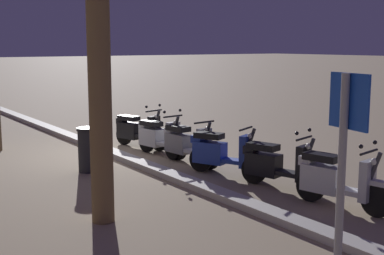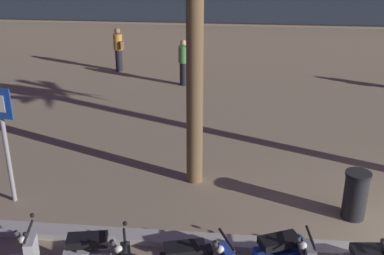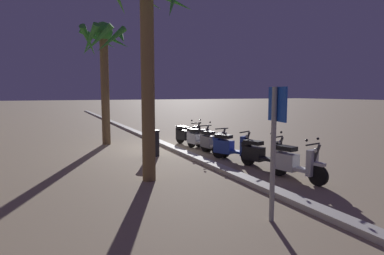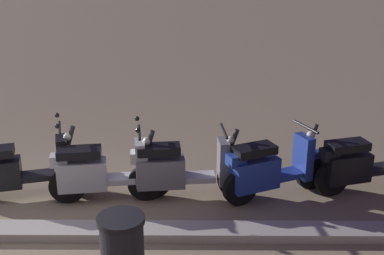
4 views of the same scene
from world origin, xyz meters
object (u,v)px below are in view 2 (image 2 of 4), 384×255
object	(u,v)px
pedestrian_strolling_near_curb	(183,62)
litter_bin	(356,195)
crossing_sign	(3,132)
pedestrian_by_palm_tree	(118,49)

from	to	relation	value
pedestrian_strolling_near_curb	litter_bin	bearing A→B (deg)	-61.93
crossing_sign	pedestrian_by_palm_tree	world-z (taller)	crossing_sign
pedestrian_by_palm_tree	pedestrian_strolling_near_curb	bearing A→B (deg)	-29.13
litter_bin	pedestrian_strolling_near_curb	bearing A→B (deg)	118.07
pedestrian_strolling_near_curb	litter_bin	distance (m)	8.92
pedestrian_strolling_near_curb	litter_bin	size ratio (longest dim) A/B	1.67
pedestrian_by_palm_tree	litter_bin	xyz separation A→B (m)	(6.83, -9.33, -0.39)
pedestrian_by_palm_tree	litter_bin	world-z (taller)	pedestrian_by_palm_tree
pedestrian_strolling_near_curb	litter_bin	xyz separation A→B (m)	(4.19, -7.87, -0.35)
pedestrian_strolling_near_curb	crossing_sign	bearing A→B (deg)	-107.26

